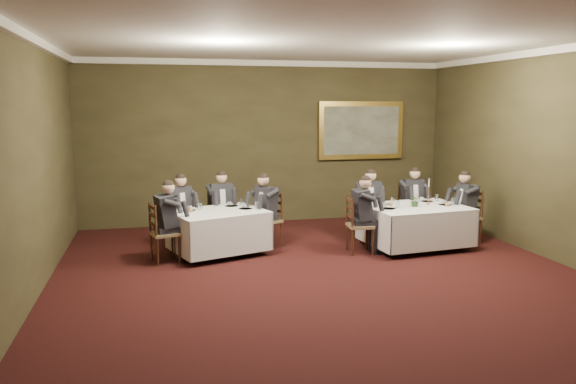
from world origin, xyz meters
name	(u,v)px	position (x,y,z in m)	size (l,w,h in m)	color
ground	(340,294)	(0.00, 0.00, 0.00)	(10.00, 10.00, 0.00)	black
ceiling	(343,31)	(0.00, 0.00, 3.50)	(8.00, 10.00, 0.10)	silver
back_wall	(267,143)	(0.00, 5.00, 1.75)	(8.00, 0.10, 3.50)	#332C19
left_wall	(14,177)	(-4.00, 0.00, 1.75)	(0.10, 10.00, 3.50)	#332C19
crown_molding	(343,36)	(0.00, 0.00, 3.44)	(8.00, 10.00, 0.12)	white
table_main	(415,223)	(2.15, 2.11, 0.45)	(1.90, 1.52, 0.67)	black
table_second	(219,229)	(-1.37, 2.47, 0.45)	(1.83, 1.60, 0.67)	black
chair_main_backleft	(368,224)	(1.59, 2.96, 0.28)	(0.49, 0.47, 1.00)	olive
diner_main_backleft	(369,212)	(1.58, 2.95, 0.51)	(0.46, 0.53, 1.35)	black
chair_main_backright	(411,221)	(2.53, 3.06, 0.28)	(0.45, 0.43, 1.00)	olive
diner_main_backright	(412,209)	(2.53, 3.05, 0.51)	(0.43, 0.49, 1.35)	black
chair_main_endleft	(359,237)	(1.03, 2.00, 0.28)	(0.46, 0.48, 1.00)	olive
diner_main_endleft	(360,224)	(1.04, 2.00, 0.51)	(0.51, 0.45, 1.35)	black
chair_main_endright	(467,228)	(3.26, 2.22, 0.28)	(0.43, 0.45, 1.00)	olive
diner_main_endright	(467,216)	(3.25, 2.22, 0.51)	(0.49, 0.43, 1.35)	black
chair_sec_backleft	(180,232)	(-2.01, 3.09, 0.28)	(0.58, 0.58, 1.00)	olive
diner_sec_backleft	(179,220)	(-2.01, 3.08, 0.51)	(0.58, 0.61, 1.35)	black
chair_sec_backright	(221,227)	(-1.23, 3.35, 0.28)	(0.50, 0.49, 1.00)	olive
diner_sec_backright	(221,215)	(-1.22, 3.34, 0.51)	(0.47, 0.54, 1.35)	black
chair_sec_endright	(267,232)	(-0.45, 2.77, 0.28)	(0.58, 0.59, 1.00)	olive
diner_sec_endright	(267,219)	(-0.46, 2.77, 0.51)	(0.62, 0.59, 1.35)	black
chair_sec_endleft	(165,246)	(-2.30, 2.17, 0.28)	(0.52, 0.53, 1.00)	olive
diner_sec_endleft	(165,232)	(-2.29, 2.17, 0.51)	(0.57, 0.51, 1.35)	black
centerpiece	(415,200)	(2.12, 2.07, 0.88)	(0.21, 0.18, 0.23)	#2D5926
candlestick	(429,195)	(2.45, 2.22, 0.94)	(0.07, 0.07, 0.49)	#BA7F38
place_setting_table_main	(385,202)	(1.69, 2.46, 0.80)	(0.33, 0.31, 0.14)	white
place_setting_table_second	(191,208)	(-1.81, 2.67, 0.80)	(0.33, 0.31, 0.14)	white
painting	(361,130)	(2.15, 4.94, 1.99)	(1.98, 0.09, 1.29)	gold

